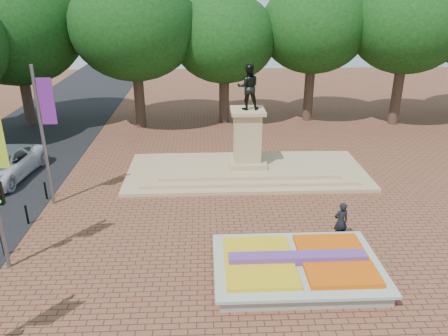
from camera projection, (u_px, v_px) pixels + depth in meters
name	position (u px, v px, depth m)	size (l,w,h in m)	color
ground	(264.00, 247.00, 18.53)	(90.00, 90.00, 0.00)	brown
flower_bed	(297.00, 266.00, 16.58)	(6.30, 4.30, 0.91)	gray
monument	(247.00, 159.00, 25.59)	(14.00, 6.00, 6.40)	tan
tree_row_back	(267.00, 39.00, 32.72)	(44.80, 8.80, 10.43)	#3D2D21
van	(3.00, 165.00, 24.85)	(2.75, 5.96, 1.66)	silver
pedestrian	(341.00, 222.00, 18.71)	(0.65, 0.43, 1.79)	black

